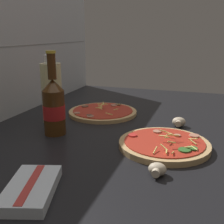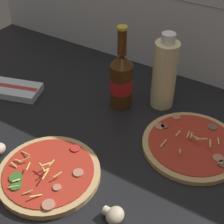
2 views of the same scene
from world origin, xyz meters
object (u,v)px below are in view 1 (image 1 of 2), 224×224
object	(u,v)px
mushroom_left	(157,169)
mushroom_right	(179,122)
pizza_near	(164,144)
beer_bottle	(54,106)
pizza_far	(103,112)
oil_bottle	(52,92)
dish_towel	(31,189)

from	to	relation	value
mushroom_left	mushroom_right	world-z (taller)	mushroom_right
pizza_near	beer_bottle	xyz separation A→B (cm)	(0.13, 36.20, 8.60)
pizza_near	mushroom_right	distance (cm)	21.07
pizza_far	mushroom_right	size ratio (longest dim) A/B	5.59
pizza_far	oil_bottle	size ratio (longest dim) A/B	1.12
mushroom_left	dish_towel	size ratio (longest dim) A/B	0.24
mushroom_right	beer_bottle	bearing A→B (deg)	118.53
mushroom_left	dish_towel	xyz separation A→B (cm)	(-16.29, 23.56, -0.30)
pizza_far	beer_bottle	size ratio (longest dim) A/B	1.03
oil_bottle	mushroom_right	size ratio (longest dim) A/B	4.99
pizza_near	pizza_far	xyz separation A→B (cm)	(27.34, 29.44, -0.16)
pizza_far	dish_towel	bearing A→B (deg)	-173.66
pizza_far	beer_bottle	world-z (taller)	beer_bottle
mushroom_left	dish_towel	bearing A→B (deg)	124.66
mushroom_right	dish_towel	size ratio (longest dim) A/B	0.26
pizza_far	dish_towel	xyz separation A→B (cm)	(-61.01, -6.78, 0.37)
pizza_far	dish_towel	world-z (taller)	pizza_far
pizza_far	beer_bottle	distance (cm)	29.37
oil_bottle	dish_towel	distance (cm)	50.55
beer_bottle	mushroom_right	size ratio (longest dim) A/B	5.43
oil_bottle	mushroom_left	distance (cm)	53.66
mushroom_left	mushroom_right	bearing A→B (deg)	-1.82
pizza_far	oil_bottle	bearing A→B (deg)	139.09
oil_bottle	mushroom_right	bearing A→B (deg)	-78.01
mushroom_right	dish_towel	xyz separation A→B (cm)	(-54.63, 24.78, -0.46)
pizza_near	pizza_far	distance (cm)	40.18
pizza_far	beer_bottle	bearing A→B (deg)	166.06
dish_towel	pizza_near	bearing A→B (deg)	-33.94
beer_bottle	mushroom_right	world-z (taller)	beer_bottle
pizza_far	mushroom_right	xyz separation A→B (cm)	(-6.38, -31.57, 0.83)
pizza_far	mushroom_left	bearing A→B (deg)	-145.84
pizza_near	oil_bottle	world-z (taller)	oil_bottle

